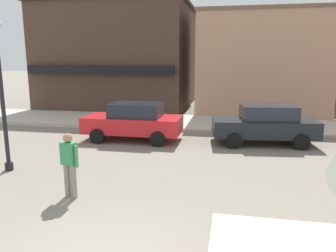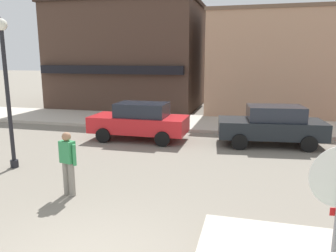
# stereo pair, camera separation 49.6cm
# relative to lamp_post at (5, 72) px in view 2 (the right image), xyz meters

# --- Properties ---
(kerb_far) EXTENTS (80.00, 4.00, 0.15)m
(kerb_far) POSITION_rel_lamp_post_xyz_m (4.60, 8.23, -2.88)
(kerb_far) COLOR beige
(kerb_far) RESTS_ON ground
(lamp_post) EXTENTS (0.36, 0.36, 4.54)m
(lamp_post) POSITION_rel_lamp_post_xyz_m (0.00, 0.00, 0.00)
(lamp_post) COLOR black
(lamp_post) RESTS_ON ground
(parked_car_nearest) EXTENTS (4.00, 1.89, 1.56)m
(parked_car_nearest) POSITION_rel_lamp_post_xyz_m (2.64, 4.39, -2.15)
(parked_car_nearest) COLOR red
(parked_car_nearest) RESTS_ON ground
(parked_car_second) EXTENTS (4.17, 2.23, 1.56)m
(parked_car_second) POSITION_rel_lamp_post_xyz_m (7.93, 4.81, -2.15)
(parked_car_second) COLOR black
(parked_car_second) RESTS_ON ground
(pedestrian_crossing_near) EXTENTS (0.55, 0.31, 1.61)m
(pedestrian_crossing_near) POSITION_rel_lamp_post_xyz_m (2.81, -1.48, -2.09)
(pedestrian_crossing_near) COLOR gray
(pedestrian_crossing_near) RESTS_ON ground
(building_corner_shop) EXTENTS (9.89, 10.23, 7.00)m
(building_corner_shop) POSITION_rel_lamp_post_xyz_m (-1.22, 15.08, 0.55)
(building_corner_shop) COLOR #473328
(building_corner_shop) RESTS_ON ground
(building_storefront_left_near) EXTENTS (7.59, 5.27, 6.08)m
(building_storefront_left_near) POSITION_rel_lamp_post_xyz_m (8.25, 12.59, 0.09)
(building_storefront_left_near) COLOR tan
(building_storefront_left_near) RESTS_ON ground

